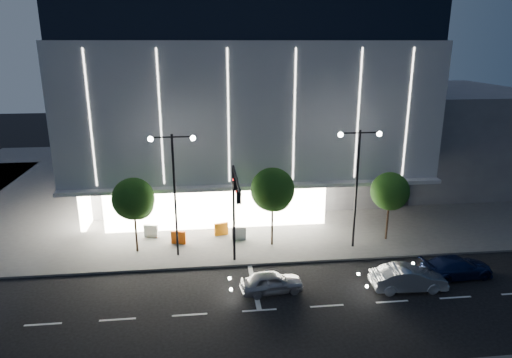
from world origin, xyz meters
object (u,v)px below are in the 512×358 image
object	(u,v)px
tree_mid	(273,192)
tree_right	(390,193)
barrier_c	(221,229)
barrier_d	(239,233)
street_lamp_west	(174,178)
traffic_mast	(235,201)
barrier_b	(151,231)
car_second	(408,278)
barrier_a	(178,237)
car_third	(457,267)
street_lamp_east	(358,172)
car_lead	(272,282)
tree_left	(134,201)

from	to	relation	value
tree_mid	tree_right	size ratio (longest dim) A/B	1.12
barrier_c	barrier_d	bearing A→B (deg)	-50.13
street_lamp_west	tree_right	size ratio (longest dim) A/B	1.63
traffic_mast	street_lamp_west	distance (m)	4.89
street_lamp_west	tree_right	distance (m)	16.19
tree_right	barrier_d	xyz separation A→B (m)	(-11.43, 1.19, -3.23)
traffic_mast	barrier_b	distance (m)	9.77
car_second	street_lamp_west	bearing A→B (deg)	68.66
barrier_b	barrier_c	bearing A→B (deg)	13.86
tree_mid	barrier_b	world-z (taller)	tree_mid
barrier_a	barrier_d	distance (m)	4.65
street_lamp_west	barrier_b	size ratio (longest dim) A/B	8.18
barrier_a	car_third	bearing A→B (deg)	-9.04
street_lamp_west	barrier_b	xyz separation A→B (m)	(-2.25, 3.44, -5.31)
barrier_a	car_second	bearing A→B (deg)	-17.55
traffic_mast	car_second	size ratio (longest dim) A/B	1.52
car_second	barrier_a	distance (m)	16.69
street_lamp_east	car_lead	distance (m)	10.38
tree_mid	barrier_c	size ratio (longest dim) A/B	5.59
barrier_a	barrier_d	bearing A→B (deg)	14.87
car_third	barrier_d	xyz separation A→B (m)	(-13.78, 7.26, -0.05)
street_lamp_west	car_lead	world-z (taller)	street_lamp_west
tree_left	car_third	world-z (taller)	tree_left
car_lead	barrier_b	size ratio (longest dim) A/B	3.56
traffic_mast	barrier_b	size ratio (longest dim) A/B	6.43
tree_right	car_lead	world-z (taller)	tree_right
street_lamp_west	barrier_b	bearing A→B (deg)	123.17
barrier_d	barrier_c	bearing A→B (deg)	150.14
traffic_mast	barrier_c	size ratio (longest dim) A/B	6.43
car_lead	barrier_d	size ratio (longest dim) A/B	3.56
street_lamp_west	barrier_d	world-z (taller)	street_lamp_west
car_third	barrier_b	distance (m)	22.30
barrier_b	barrier_d	bearing A→B (deg)	5.96
tree_left	car_third	size ratio (longest dim) A/B	1.19
barrier_c	car_lead	bearing A→B (deg)	-85.75
barrier_b	tree_right	bearing A→B (deg)	8.60
barrier_c	barrier_d	xyz separation A→B (m)	(1.34, -1.01, 0.00)
tree_right	car_third	xyz separation A→B (m)	(2.35, -6.07, -3.19)
car_second	tree_left	bearing A→B (deg)	69.37
traffic_mast	street_lamp_west	size ratio (longest dim) A/B	0.79
car_second	barrier_c	xyz separation A→B (m)	(-11.24, 9.44, -0.12)
street_lamp_east	tree_left	bearing A→B (deg)	176.35
traffic_mast	car_third	distance (m)	15.20
tree_left	tree_right	xyz separation A→B (m)	(19.00, -0.00, -0.15)
tree_mid	car_third	bearing A→B (deg)	-28.14
tree_right	barrier_d	bearing A→B (deg)	174.06
tree_left	barrier_b	distance (m)	4.22
car_third	barrier_d	bearing A→B (deg)	56.45
car_lead	barrier_b	bearing A→B (deg)	36.29
barrier_a	barrier_d	size ratio (longest dim) A/B	1.00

